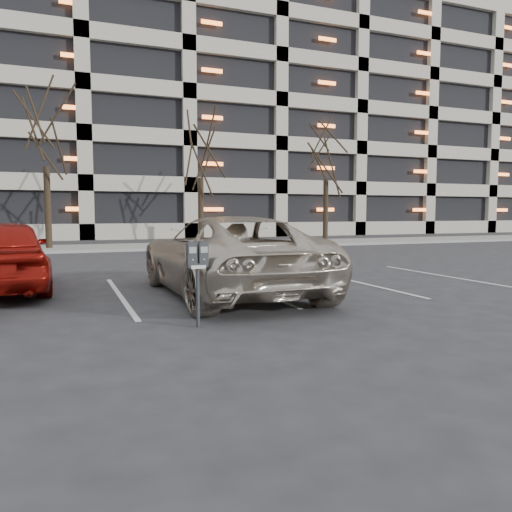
{
  "coord_description": "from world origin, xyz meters",
  "views": [
    {
      "loc": [
        -2.47,
        -8.04,
        1.69
      ],
      "look_at": [
        -0.04,
        -1.82,
        1.11
      ],
      "focal_mm": 35.0,
      "sensor_mm": 36.0,
      "label": 1
    }
  ],
  "objects_px": {
    "tree_b": "(44,115)",
    "tree_c": "(200,135)",
    "tree_d": "(326,141)",
    "suv_silver": "(228,255)",
    "parking_meter": "(198,263)",
    "car_red": "(0,255)"
  },
  "relations": [
    {
      "from": "tree_b",
      "to": "tree_c",
      "type": "distance_m",
      "value": 7.02
    },
    {
      "from": "parking_meter",
      "to": "suv_silver",
      "type": "height_order",
      "value": "suv_silver"
    },
    {
      "from": "tree_b",
      "to": "suv_silver",
      "type": "height_order",
      "value": "tree_b"
    },
    {
      "from": "car_red",
      "to": "parking_meter",
      "type": "bearing_deg",
      "value": 118.04
    },
    {
      "from": "parking_meter",
      "to": "tree_d",
      "type": "bearing_deg",
      "value": 54.15
    },
    {
      "from": "tree_b",
      "to": "car_red",
      "type": "bearing_deg",
      "value": -93.26
    },
    {
      "from": "car_red",
      "to": "tree_c",
      "type": "bearing_deg",
      "value": -126.95
    },
    {
      "from": "tree_b",
      "to": "suv_silver",
      "type": "bearing_deg",
      "value": -75.32
    },
    {
      "from": "suv_silver",
      "to": "car_red",
      "type": "xyz_separation_m",
      "value": [
        -4.43,
        2.05,
        -0.01
      ]
    },
    {
      "from": "tree_b",
      "to": "parking_meter",
      "type": "relative_size",
      "value": 6.59
    },
    {
      "from": "parking_meter",
      "to": "car_red",
      "type": "xyz_separation_m",
      "value": [
        -3.07,
        4.77,
        -0.16
      ]
    },
    {
      "from": "parking_meter",
      "to": "car_red",
      "type": "distance_m",
      "value": 5.67
    },
    {
      "from": "tree_d",
      "to": "suv_silver",
      "type": "xyz_separation_m",
      "value": [
        -10.27,
        -14.26,
        -4.72
      ]
    },
    {
      "from": "suv_silver",
      "to": "tree_d",
      "type": "bearing_deg",
      "value": -126.42
    },
    {
      "from": "tree_c",
      "to": "parking_meter",
      "type": "relative_size",
      "value": 6.03
    },
    {
      "from": "tree_b",
      "to": "tree_d",
      "type": "distance_m",
      "value": 14.01
    },
    {
      "from": "tree_b",
      "to": "suv_silver",
      "type": "xyz_separation_m",
      "value": [
        3.73,
        -14.26,
        -5.14
      ]
    },
    {
      "from": "tree_b",
      "to": "suv_silver",
      "type": "distance_m",
      "value": 15.61
    },
    {
      "from": "tree_b",
      "to": "tree_c",
      "type": "relative_size",
      "value": 1.09
    },
    {
      "from": "tree_c",
      "to": "parking_meter",
      "type": "height_order",
      "value": "tree_c"
    },
    {
      "from": "tree_d",
      "to": "car_red",
      "type": "xyz_separation_m",
      "value": [
        -14.69,
        -12.21,
        -4.74
      ]
    },
    {
      "from": "car_red",
      "to": "tree_b",
      "type": "bearing_deg",
      "value": -97.99
    }
  ]
}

